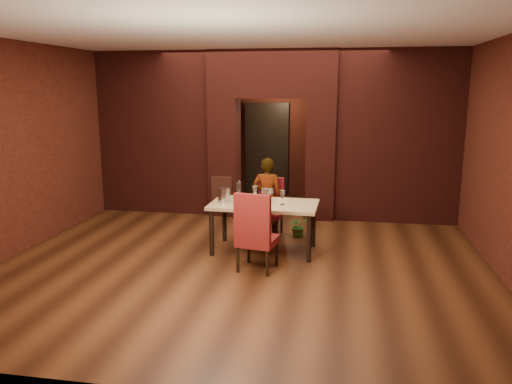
% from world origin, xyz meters
% --- Properties ---
extents(floor, '(8.00, 8.00, 0.00)m').
position_xyz_m(floor, '(0.00, 0.00, 0.00)').
color(floor, '#482412').
rests_on(floor, ground).
extents(ceiling, '(7.00, 8.00, 0.04)m').
position_xyz_m(ceiling, '(0.00, 0.00, 3.20)').
color(ceiling, silver).
rests_on(ceiling, ground).
extents(wall_back, '(7.00, 0.04, 3.20)m').
position_xyz_m(wall_back, '(0.00, 4.00, 1.60)').
color(wall_back, maroon).
rests_on(wall_back, ground).
extents(wall_front, '(7.00, 0.04, 3.20)m').
position_xyz_m(wall_front, '(0.00, -4.00, 1.60)').
color(wall_front, maroon).
rests_on(wall_front, ground).
extents(wall_left, '(0.04, 8.00, 3.20)m').
position_xyz_m(wall_left, '(-3.50, 0.00, 1.60)').
color(wall_left, maroon).
rests_on(wall_left, ground).
extents(wall_right, '(0.04, 8.00, 3.20)m').
position_xyz_m(wall_right, '(3.50, 0.00, 1.60)').
color(wall_right, maroon).
rests_on(wall_right, ground).
extents(pillar_left, '(0.55, 0.55, 2.30)m').
position_xyz_m(pillar_left, '(-0.95, 2.00, 1.15)').
color(pillar_left, maroon).
rests_on(pillar_left, ground).
extents(pillar_right, '(0.55, 0.55, 2.30)m').
position_xyz_m(pillar_right, '(0.95, 2.00, 1.15)').
color(pillar_right, maroon).
rests_on(pillar_right, ground).
extents(lintel, '(2.45, 0.55, 0.90)m').
position_xyz_m(lintel, '(0.00, 2.00, 2.75)').
color(lintel, maroon).
rests_on(lintel, ground).
extents(wing_wall_left, '(2.28, 0.35, 3.20)m').
position_xyz_m(wing_wall_left, '(-2.36, 2.00, 1.60)').
color(wing_wall_left, maroon).
rests_on(wing_wall_left, ground).
extents(wing_wall_right, '(2.28, 0.35, 3.20)m').
position_xyz_m(wing_wall_right, '(2.36, 2.00, 1.60)').
color(wing_wall_right, maroon).
rests_on(wing_wall_right, ground).
extents(vent_panel, '(0.40, 0.03, 0.50)m').
position_xyz_m(vent_panel, '(-0.95, 1.71, 0.55)').
color(vent_panel, '#A74A30').
rests_on(vent_panel, ground).
extents(rear_door, '(0.90, 0.08, 2.10)m').
position_xyz_m(rear_door, '(-0.40, 3.94, 1.05)').
color(rear_door, black).
rests_on(rear_door, ground).
extents(rear_door_frame, '(1.02, 0.04, 2.22)m').
position_xyz_m(rear_door_frame, '(-0.40, 3.90, 1.05)').
color(rear_door_frame, black).
rests_on(rear_door_frame, ground).
extents(dining_table, '(1.65, 0.95, 0.76)m').
position_xyz_m(dining_table, '(0.20, -0.21, 0.38)').
color(dining_table, tan).
rests_on(dining_table, ground).
extents(chair_far, '(0.48, 0.48, 0.98)m').
position_xyz_m(chair_far, '(0.15, 0.65, 0.49)').
color(chair_far, maroon).
rests_on(chair_far, ground).
extents(chair_near, '(0.59, 0.59, 1.12)m').
position_xyz_m(chair_near, '(0.24, -1.03, 0.56)').
color(chair_near, maroon).
rests_on(chair_near, ground).
extents(person_seated, '(0.50, 0.34, 1.36)m').
position_xyz_m(person_seated, '(0.13, 0.57, 0.68)').
color(person_seated, silver).
rests_on(person_seated, ground).
extents(wine_glass_a, '(0.09, 0.09, 0.23)m').
position_xyz_m(wine_glass_a, '(0.03, -0.04, 0.88)').
color(wine_glass_a, white).
rests_on(wine_glass_a, dining_table).
extents(wine_glass_b, '(0.09, 0.09, 0.21)m').
position_xyz_m(wine_glass_b, '(0.22, -0.13, 0.87)').
color(wine_glass_b, white).
rests_on(wine_glass_b, dining_table).
extents(wine_glass_c, '(0.09, 0.09, 0.22)m').
position_xyz_m(wine_glass_c, '(0.49, -0.26, 0.87)').
color(wine_glass_c, white).
rests_on(wine_glass_c, dining_table).
extents(tasting_sheet, '(0.35, 0.34, 0.00)m').
position_xyz_m(tasting_sheet, '(0.09, -0.37, 0.77)').
color(tasting_sheet, silver).
rests_on(tasting_sheet, dining_table).
extents(wine_bucket, '(0.19, 0.19, 0.23)m').
position_xyz_m(wine_bucket, '(-0.41, -0.26, 0.88)').
color(wine_bucket, '#B4B5BC').
rests_on(wine_bucket, dining_table).
extents(water_bottle, '(0.07, 0.07, 0.31)m').
position_xyz_m(water_bottle, '(-0.23, -0.01, 0.92)').
color(water_bottle, silver).
rests_on(water_bottle, dining_table).
extents(potted_plant, '(0.44, 0.44, 0.37)m').
position_xyz_m(potted_plant, '(0.66, 0.65, 0.19)').
color(potted_plant, '#316724').
rests_on(potted_plant, ground).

